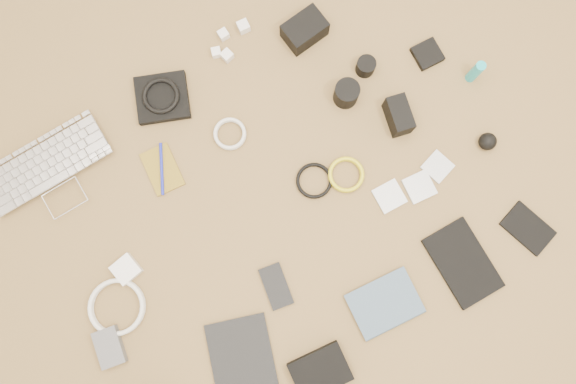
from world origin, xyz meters
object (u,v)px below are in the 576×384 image
tablet (242,359)px  laptop (56,179)px  dslr_camera (305,30)px  phone (276,286)px  paperback (396,327)px

tablet → laptop: bearing=124.8°
laptop → dslr_camera: dslr_camera is taller
laptop → dslr_camera: 0.85m
phone → laptop: bearing=133.6°
laptop → phone: bearing=-57.0°
dslr_camera → tablet: (-0.62, -0.75, -0.03)m
tablet → phone: 0.22m
tablet → paperback: size_ratio=1.18×
dslr_camera → tablet: 0.97m
dslr_camera → paperback: 0.90m
tablet → paperback: bearing=-0.9°
laptop → paperback: 1.07m
phone → dslr_camera: bearing=62.9°
tablet → dslr_camera: bearing=67.1°
dslr_camera → paperback: (-0.20, -0.88, -0.03)m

